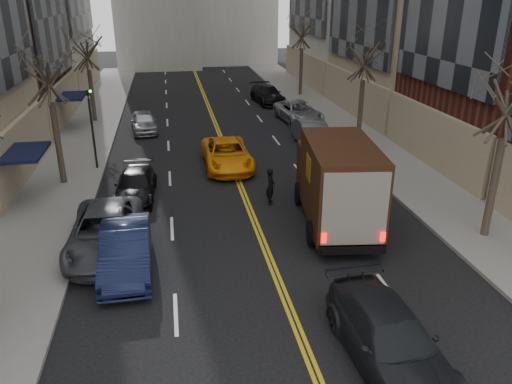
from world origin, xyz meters
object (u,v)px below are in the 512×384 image
observer_sedan (389,339)px  taxi (227,154)px  ups_truck (337,183)px  pedestrian (271,186)px

observer_sedan → taxi: observer_sedan is taller
ups_truck → taxi: bearing=121.4°
observer_sedan → taxi: 16.53m
taxi → pedestrian: (1.37, -5.38, 0.09)m
pedestrian → ups_truck: bearing=-133.9°
observer_sedan → taxi: bearing=95.5°
taxi → pedestrian: 5.55m
taxi → pedestrian: size_ratio=3.21×
ups_truck → observer_sedan: (-1.28, -8.32, -1.11)m
observer_sedan → pedestrian: pedestrian is taller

